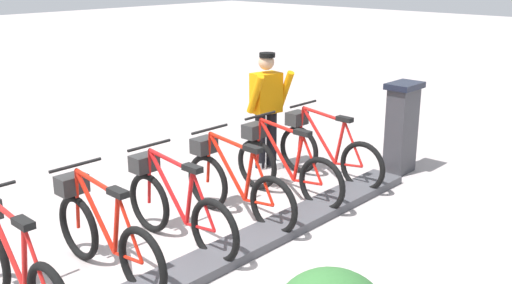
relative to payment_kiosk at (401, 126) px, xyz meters
name	(u,v)px	position (x,y,z in m)	size (l,w,h in m)	color
ground_plane	(232,256)	(-0.05, 3.39, -0.67)	(60.00, 60.00, 0.00)	#ACA09E
dock_rail_base	(232,251)	(-0.05, 3.39, -0.62)	(0.44, 6.00, 0.10)	#47474C
payment_kiosk	(401,126)	(0.00, 0.00, 0.00)	(0.36, 0.52, 1.28)	#38383D
bike_docked_0	(325,150)	(0.57, 0.99, -0.24)	(1.72, 0.54, 1.02)	black
bike_docked_1	(283,166)	(0.57, 1.86, -0.24)	(1.72, 0.54, 1.02)	black
bike_docked_2	(234,184)	(0.57, 2.72, -0.24)	(1.72, 0.54, 1.02)	black
bike_docked_3	(175,206)	(0.57, 3.59, -0.24)	(1.72, 0.54, 1.02)	black
bike_docked_4	(103,233)	(0.57, 4.45, -0.24)	(1.72, 0.54, 1.02)	black
bike_docked_5	(13,266)	(0.57, 5.32, -0.24)	(1.72, 0.54, 1.02)	black
worker_near_rack	(267,106)	(1.50, 1.14, 0.24)	(0.54, 0.67, 1.66)	white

